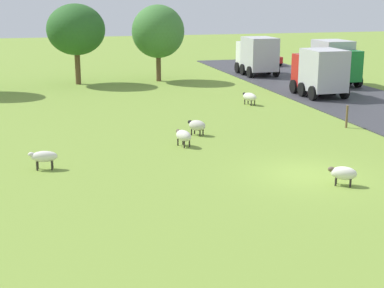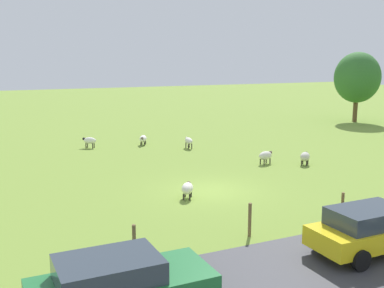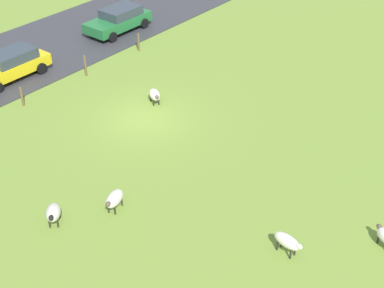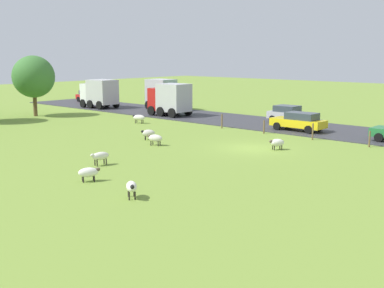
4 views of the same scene
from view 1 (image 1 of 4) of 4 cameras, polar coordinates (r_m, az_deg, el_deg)
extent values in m
plane|color=olive|center=(23.66, 11.23, -2.96)|extent=(160.00, 160.00, 0.00)
ellipsoid|color=beige|center=(29.54, 0.52, 1.82)|extent=(1.02, 1.05, 0.54)
ellipsoid|color=black|center=(29.74, -0.20, 2.15)|extent=(0.31, 0.31, 0.20)
cylinder|color=#2D2823|center=(29.63, -0.05, 1.15)|extent=(0.07, 0.07, 0.31)
cylinder|color=#2D2823|center=(29.88, 0.25, 1.27)|extent=(0.07, 0.07, 0.31)
cylinder|color=#2D2823|center=(29.37, 0.78, 1.03)|extent=(0.07, 0.07, 0.31)
cylinder|color=#2D2823|center=(29.62, 1.08, 1.14)|extent=(0.07, 0.07, 0.31)
ellipsoid|color=silver|center=(24.51, -14.23, -1.19)|extent=(1.13, 0.60, 0.45)
ellipsoid|color=silver|center=(24.55, -15.42, -0.99)|extent=(0.28, 0.21, 0.20)
cylinder|color=#2D2823|center=(24.52, -14.89, -2.10)|extent=(0.07, 0.07, 0.38)
cylinder|color=#2D2823|center=(24.76, -14.82, -1.93)|extent=(0.07, 0.07, 0.38)
cylinder|color=#2D2823|center=(24.45, -13.52, -2.06)|extent=(0.07, 0.07, 0.38)
cylinder|color=#2D2823|center=(24.69, -13.46, -1.90)|extent=(0.07, 0.07, 0.38)
ellipsoid|color=silver|center=(27.36, -0.83, 0.82)|extent=(0.81, 1.15, 0.52)
ellipsoid|color=brown|center=(27.74, -1.37, 1.25)|extent=(0.25, 0.30, 0.20)
cylinder|color=#2D2823|center=(27.61, -1.39, 0.18)|extent=(0.07, 0.07, 0.33)
cylinder|color=#2D2823|center=(27.75, -0.89, 0.25)|extent=(0.07, 0.07, 0.33)
cylinder|color=#2D2823|center=(27.14, -0.76, -0.07)|extent=(0.07, 0.07, 0.33)
cylinder|color=#2D2823|center=(27.29, -0.25, 0.01)|extent=(0.07, 0.07, 0.33)
ellipsoid|color=silver|center=(37.92, 5.66, 4.60)|extent=(0.89, 1.27, 0.52)
ellipsoid|color=black|center=(38.32, 5.13, 4.89)|extent=(0.26, 0.31, 0.20)
cylinder|color=#2D2823|center=(38.13, 5.17, 4.12)|extent=(0.07, 0.07, 0.33)
cylinder|color=#2D2823|center=(38.32, 5.50, 4.16)|extent=(0.07, 0.07, 0.33)
cylinder|color=#2D2823|center=(37.66, 5.80, 3.97)|extent=(0.07, 0.07, 0.33)
cylinder|color=#2D2823|center=(37.84, 6.13, 4.01)|extent=(0.07, 0.07, 0.33)
ellipsoid|color=silver|center=(22.52, 14.59, -2.78)|extent=(1.08, 0.94, 0.50)
ellipsoid|color=brown|center=(22.51, 13.44, -2.41)|extent=(0.32, 0.29, 0.20)
cylinder|color=#2D2823|center=(22.50, 13.84, -3.64)|extent=(0.07, 0.07, 0.29)
cylinder|color=#2D2823|center=(22.76, 13.89, -3.43)|extent=(0.07, 0.07, 0.29)
cylinder|color=#2D2823|center=(22.48, 15.19, -3.74)|extent=(0.07, 0.07, 0.29)
cylinder|color=#2D2823|center=(22.74, 15.22, -3.53)|extent=(0.07, 0.07, 0.29)
cylinder|color=brown|center=(47.38, -11.10, 7.43)|extent=(0.42, 0.42, 2.79)
ellipsoid|color=#285B23|center=(47.13, -11.27, 10.91)|extent=(4.53, 4.53, 3.96)
cylinder|color=brown|center=(48.31, -3.28, 7.59)|extent=(0.39, 0.39, 2.43)
ellipsoid|color=#3D7533|center=(48.05, -3.33, 10.92)|extent=(4.25, 4.25, 4.25)
cylinder|color=brown|center=(32.29, 14.87, 2.60)|extent=(0.12, 0.12, 1.22)
cube|color=#B21919|center=(42.90, 11.43, 7.10)|extent=(2.35, 1.20, 2.30)
cube|color=#B2B2B7|center=(41.03, 12.73, 7.05)|extent=(2.35, 2.96, 2.79)
cylinder|color=black|center=(42.55, 9.93, 5.55)|extent=(0.30, 0.96, 0.96)
cylinder|color=black|center=(43.58, 12.74, 5.62)|extent=(0.30, 0.96, 0.96)
cylinder|color=black|center=(41.35, 10.71, 5.26)|extent=(0.30, 0.96, 0.96)
cylinder|color=black|center=(42.42, 13.58, 5.33)|extent=(0.30, 0.96, 0.96)
cylinder|color=black|center=(39.91, 11.71, 4.88)|extent=(0.30, 0.96, 0.96)
cylinder|color=black|center=(41.01, 14.66, 4.96)|extent=(0.30, 0.96, 0.96)
cube|color=white|center=(53.31, 5.74, 8.70)|extent=(2.40, 1.20, 2.30)
cube|color=#B2B2B7|center=(51.27, 6.61, 8.73)|extent=(2.40, 3.16, 2.81)
cylinder|color=black|center=(53.03, 4.49, 7.45)|extent=(0.30, 0.96, 0.96)
cylinder|color=black|center=(53.87, 6.91, 7.49)|extent=(0.30, 0.96, 0.96)
cylinder|color=black|center=(51.73, 5.00, 7.26)|extent=(0.30, 0.96, 0.96)
cylinder|color=black|center=(52.60, 7.48, 7.31)|extent=(0.30, 0.96, 0.96)
cylinder|color=black|center=(50.12, 5.68, 7.01)|extent=(0.30, 0.96, 0.96)
cylinder|color=black|center=(51.01, 8.22, 7.06)|extent=(0.30, 0.96, 0.96)
cube|color=#197F33|center=(45.68, 14.74, 7.35)|extent=(2.32, 1.20, 2.30)
cube|color=#B2B2B7|center=(47.46, 13.52, 8.05)|extent=(2.32, 2.98, 2.93)
cylinder|color=black|center=(46.41, 15.90, 5.94)|extent=(0.30, 0.96, 0.96)
cylinder|color=black|center=(45.27, 13.36, 5.90)|extent=(0.30, 0.96, 0.96)
cylinder|color=black|center=(47.56, 15.08, 6.19)|extent=(0.30, 0.96, 0.96)
cylinder|color=black|center=(46.45, 12.58, 6.15)|extent=(0.30, 0.96, 0.96)
cylinder|color=black|center=(48.97, 14.12, 6.47)|extent=(0.30, 0.96, 0.96)
cylinder|color=black|center=(47.89, 11.68, 6.44)|extent=(0.30, 0.96, 0.96)
cube|color=red|center=(59.54, 7.27, 8.28)|extent=(1.89, 3.91, 0.61)
cube|color=#333D47|center=(59.75, 7.18, 8.87)|extent=(1.66, 2.15, 0.56)
cylinder|color=black|center=(58.77, 8.59, 7.86)|extent=(0.22, 0.64, 0.64)
cylinder|color=black|center=(58.04, 6.86, 7.83)|extent=(0.22, 0.64, 0.64)
cylinder|color=black|center=(61.09, 7.63, 8.13)|extent=(0.22, 0.64, 0.64)
cylinder|color=black|center=(60.40, 5.96, 8.11)|extent=(0.22, 0.64, 0.64)
camera|label=2|loc=(30.97, 56.20, 6.82)|focal=43.19mm
camera|label=3|loc=(37.77, -26.30, 24.00)|focal=51.23mm
camera|label=4|loc=(16.84, -99.33, -4.78)|focal=45.88mm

